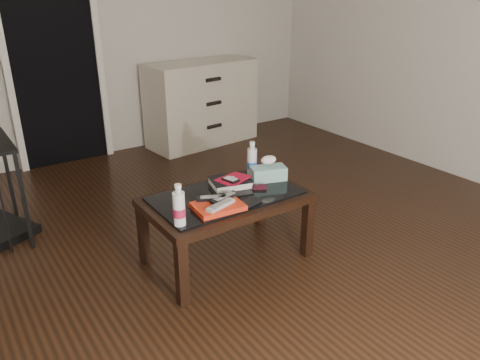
% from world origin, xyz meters
% --- Properties ---
extents(ground, '(5.00, 5.00, 0.00)m').
position_xyz_m(ground, '(0.00, 0.00, 0.00)').
color(ground, black).
rests_on(ground, ground).
extents(doorway, '(0.90, 0.08, 2.07)m').
position_xyz_m(doorway, '(-0.40, 2.47, 1.02)').
color(doorway, black).
rests_on(doorway, ground).
extents(coffee_table, '(1.00, 0.60, 0.46)m').
position_xyz_m(coffee_table, '(-0.06, 0.04, 0.40)').
color(coffee_table, black).
rests_on(coffee_table, ground).
extents(dresser, '(1.24, 0.62, 0.90)m').
position_xyz_m(dresser, '(1.03, 2.23, 0.45)').
color(dresser, beige).
rests_on(dresser, ground).
extents(magazines, '(0.30, 0.23, 0.03)m').
position_xyz_m(magazines, '(-0.20, -0.10, 0.48)').
color(magazines, red).
rests_on(magazines, coffee_table).
extents(remote_silver, '(0.21, 0.10, 0.02)m').
position_xyz_m(remote_silver, '(-0.21, -0.14, 0.50)').
color(remote_silver, '#B0B0B5').
rests_on(remote_silver, magazines).
extents(remote_black_front, '(0.21, 0.09, 0.02)m').
position_xyz_m(remote_black_front, '(-0.14, -0.07, 0.50)').
color(remote_black_front, black).
rests_on(remote_black_front, magazines).
extents(remote_black_back, '(0.20, 0.13, 0.02)m').
position_xyz_m(remote_black_back, '(-0.20, -0.03, 0.50)').
color(remote_black_back, black).
rests_on(remote_black_back, magazines).
extents(textbook, '(0.29, 0.25, 0.05)m').
position_xyz_m(textbook, '(0.04, 0.14, 0.48)').
color(textbook, black).
rests_on(textbook, coffee_table).
extents(dvd_mailers, '(0.22, 0.17, 0.01)m').
position_xyz_m(dvd_mailers, '(0.04, 0.14, 0.51)').
color(dvd_mailers, '#AF0B27').
rests_on(dvd_mailers, textbook).
extents(ipod, '(0.09, 0.12, 0.02)m').
position_xyz_m(ipod, '(0.02, 0.10, 0.52)').
color(ipod, black).
rests_on(ipod, dvd_mailers).
extents(flip_phone, '(0.10, 0.09, 0.02)m').
position_xyz_m(flip_phone, '(0.17, -0.00, 0.47)').
color(flip_phone, black).
rests_on(flip_phone, coffee_table).
extents(wallet, '(0.13, 0.09, 0.02)m').
position_xyz_m(wallet, '(-0.01, -0.15, 0.47)').
color(wallet, black).
rests_on(wallet, coffee_table).
extents(water_bottle_left, '(0.08, 0.08, 0.24)m').
position_xyz_m(water_bottle_left, '(-0.48, -0.15, 0.58)').
color(water_bottle_left, silver).
rests_on(water_bottle_left, coffee_table).
extents(water_bottle_right, '(0.07, 0.07, 0.24)m').
position_xyz_m(water_bottle_right, '(0.26, 0.21, 0.58)').
color(water_bottle_right, silver).
rests_on(water_bottle_right, coffee_table).
extents(tissue_box, '(0.26, 0.19, 0.09)m').
position_xyz_m(tissue_box, '(0.30, 0.08, 0.51)').
color(tissue_box, '#21797C').
rests_on(tissue_box, coffee_table).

